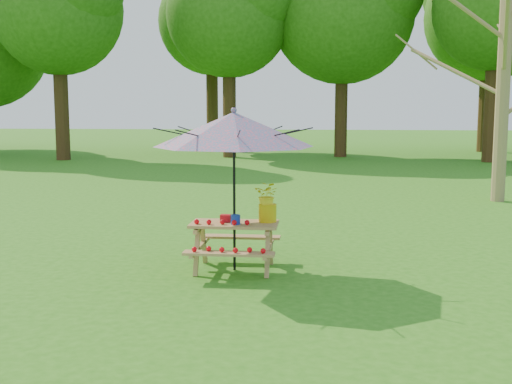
# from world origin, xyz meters

# --- Properties ---
(ground) EXTENTS (120.00, 120.00, 0.00)m
(ground) POSITION_xyz_m (0.00, 0.00, 0.00)
(ground) COLOR #2A7215
(ground) RESTS_ON ground
(picnic_table) EXTENTS (1.20, 1.32, 0.67)m
(picnic_table) POSITION_xyz_m (-2.45, 1.86, 0.33)
(picnic_table) COLOR #AB7A4D
(picnic_table) RESTS_ON ground
(patio_umbrella) EXTENTS (2.58, 2.58, 2.25)m
(patio_umbrella) POSITION_xyz_m (-2.45, 1.86, 1.95)
(patio_umbrella) COLOR black
(patio_umbrella) RESTS_ON ground
(produce_bins) EXTENTS (0.30, 0.41, 0.13)m
(produce_bins) POSITION_xyz_m (-2.49, 1.87, 0.72)
(produce_bins) COLOR red
(produce_bins) RESTS_ON picnic_table
(tomatoes_row) EXTENTS (0.77, 0.13, 0.07)m
(tomatoes_row) POSITION_xyz_m (-2.60, 1.68, 0.71)
(tomatoes_row) COLOR red
(tomatoes_row) RESTS_ON picnic_table
(flower_bucket) EXTENTS (0.41, 0.38, 0.56)m
(flower_bucket) POSITION_xyz_m (-2.00, 1.98, 0.97)
(flower_bucket) COLOR gold
(flower_bucket) RESTS_ON picnic_table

